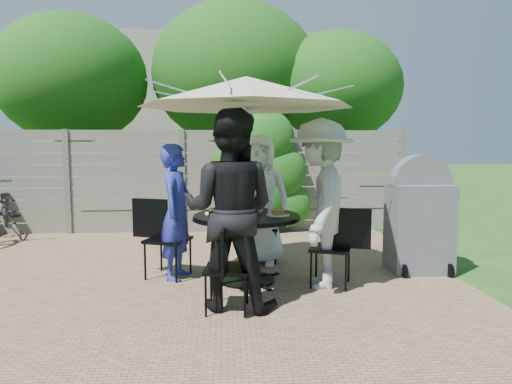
{
  "coord_description": "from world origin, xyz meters",
  "views": [
    {
      "loc": [
        0.78,
        -5.16,
        1.59
      ],
      "look_at": [
        1.13,
        0.16,
        1.03
      ],
      "focal_mm": 32.0,
      "sensor_mm": 36.0,
      "label": 1
    }
  ],
  "objects": [
    {
      "name": "plate_left",
      "position": [
        0.66,
        0.04,
        0.82
      ],
      "size": [
        0.26,
        0.26,
        0.06
      ],
      "color": "white",
      "rests_on": "patio_table"
    },
    {
      "name": "person_front",
      "position": [
        0.81,
        -0.85,
        0.96
      ],
      "size": [
        1.08,
        0.93,
        1.92
      ],
      "primitive_type": "imported",
      "rotation": [
        0.0,
        0.0,
        2.9
      ],
      "color": "black",
      "rests_on": "ground"
    },
    {
      "name": "plate_back",
      "position": [
        1.09,
        0.31,
        0.82
      ],
      "size": [
        0.26,
        0.26,
        0.06
      ],
      "color": "white",
      "rests_on": "patio_table"
    },
    {
      "name": "chair_left",
      "position": [
        0.07,
        0.19,
        0.29
      ],
      "size": [
        0.73,
        0.58,
        0.95
      ],
      "rotation": [
        0.0,
        0.0,
        5.94
      ],
      "color": "black",
      "rests_on": "ground"
    },
    {
      "name": "bbq_grill",
      "position": [
        3.15,
        0.25,
        0.67
      ],
      "size": [
        0.73,
        0.57,
        1.47
      ],
      "rotation": [
        0.0,
        0.0,
        -0.02
      ],
      "color": "slate",
      "rests_on": "ground"
    },
    {
      "name": "person_left",
      "position": [
        0.2,
        0.16,
        0.8
      ],
      "size": [
        0.51,
        0.66,
        1.59
      ],
      "primitive_type": "imported",
      "rotation": [
        0.0,
        0.0,
        7.61
      ],
      "color": "#252FA1",
      "rests_on": "ground"
    },
    {
      "name": "patio_table",
      "position": [
        1.01,
        -0.04,
        0.55
      ],
      "size": [
        1.46,
        1.46,
        0.79
      ],
      "rotation": [
        0.0,
        0.0,
        -0.24
      ],
      "color": "black",
      "rests_on": "ground"
    },
    {
      "name": "coffee_cup",
      "position": [
        1.16,
        0.15,
        0.85
      ],
      "size": [
        0.08,
        0.08,
        0.12
      ],
      "primitive_type": "cylinder",
      "color": "#C6B293",
      "rests_on": "patio_table"
    },
    {
      "name": "chair_front",
      "position": [
        0.78,
        -0.98,
        0.26
      ],
      "size": [
        0.45,
        0.64,
        0.86
      ],
      "rotation": [
        0.0,
        0.0,
        1.47
      ],
      "color": "black",
      "rests_on": "ground"
    },
    {
      "name": "syrup_jug",
      "position": [
        0.96,
        0.02,
        0.87
      ],
      "size": [
        0.09,
        0.09,
        0.16
      ],
      "primitive_type": "cylinder",
      "color": "#59280C",
      "rests_on": "patio_table"
    },
    {
      "name": "glass_front",
      "position": [
        1.05,
        -0.32,
        0.86
      ],
      "size": [
        0.07,
        0.07,
        0.14
      ],
      "primitive_type": "cylinder",
      "color": "silver",
      "rests_on": "patio_table"
    },
    {
      "name": "backyard_envelope",
      "position": [
        0.09,
        10.29,
        2.61
      ],
      "size": [
        60.0,
        60.0,
        5.0
      ],
      "color": "#274C18",
      "rests_on": "ground"
    },
    {
      "name": "plate_front",
      "position": [
        0.92,
        -0.39,
        0.82
      ],
      "size": [
        0.26,
        0.26,
        0.06
      ],
      "color": "white",
      "rests_on": "patio_table"
    },
    {
      "name": "plate_right",
      "position": [
        1.36,
        -0.13,
        0.82
      ],
      "size": [
        0.26,
        0.26,
        0.06
      ],
      "color": "white",
      "rests_on": "patio_table"
    },
    {
      "name": "person_right",
      "position": [
        1.81,
        -0.24,
        0.93
      ],
      "size": [
        0.96,
        1.34,
        1.87
      ],
      "primitive_type": "imported",
      "rotation": [
        0.0,
        0.0,
        4.47
      ],
      "color": "#B3B3AE",
      "rests_on": "ground"
    },
    {
      "name": "glass_back",
      "position": [
        0.97,
        0.23,
        0.86
      ],
      "size": [
        0.07,
        0.07,
        0.14
      ],
      "primitive_type": "cylinder",
      "color": "silver",
      "rests_on": "patio_table"
    },
    {
      "name": "chair_back",
      "position": [
        1.24,
        0.9,
        0.29
      ],
      "size": [
        0.51,
        0.71,
        0.96
      ],
      "rotation": [
        0.0,
        0.0,
        4.61
      ],
      "color": "black",
      "rests_on": "ground"
    },
    {
      "name": "chair_right",
      "position": [
        1.94,
        -0.28,
        0.27
      ],
      "size": [
        0.69,
        0.55,
        0.9
      ],
      "rotation": [
        0.0,
        0.0,
        2.8
      ],
      "color": "black",
      "rests_on": "ground"
    },
    {
      "name": "umbrella",
      "position": [
        1.01,
        -0.04,
        2.16
      ],
      "size": [
        2.91,
        2.91,
        2.34
      ],
      "rotation": [
        0.0,
        0.0,
        -0.24
      ],
      "color": "silver",
      "rests_on": "ground"
    },
    {
      "name": "glass_right",
      "position": [
        1.29,
        -0.0,
        0.86
      ],
      "size": [
        0.07,
        0.07,
        0.14
      ],
      "primitive_type": "cylinder",
      "color": "silver",
      "rests_on": "patio_table"
    },
    {
      "name": "person_back",
      "position": [
        1.21,
        0.76,
        0.86
      ],
      "size": [
        0.95,
        0.73,
        1.72
      ],
      "primitive_type": "imported",
      "rotation": [
        0.0,
        0.0,
        6.04
      ],
      "color": "white",
      "rests_on": "ground"
    }
  ]
}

